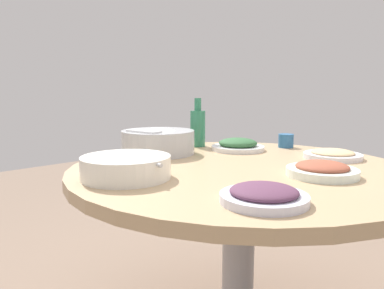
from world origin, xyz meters
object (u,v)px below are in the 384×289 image
dish_greens (238,145)px  green_bottle (198,127)px  dish_stirfry (322,170)px  dish_noodles (333,154)px  round_dining_table (239,193)px  soup_bowl (126,168)px  tea_cup_far (286,141)px  rice_bowl (158,141)px  dish_eggplant (264,195)px

dish_greens → green_bottle: (-0.04, 0.21, 0.07)m
dish_stirfry → green_bottle: size_ratio=0.95×
dish_noodles → green_bottle: (-0.16, 0.59, 0.08)m
round_dining_table → soup_bowl: (-0.40, 0.12, 0.13)m
dish_stirfry → tea_cup_far: size_ratio=3.11×
dish_noodles → dish_greens: bearing=106.6°
soup_bowl → green_bottle: (0.61, 0.30, 0.06)m
round_dining_table → tea_cup_far: (0.48, 0.11, 0.13)m
soup_bowl → green_bottle: 0.68m
rice_bowl → green_bottle: bearing=6.7°
dish_greens → tea_cup_far: tea_cup_far is taller
rice_bowl → dish_greens: (0.31, -0.18, -0.03)m
tea_cup_far → green_bottle: bearing=131.0°
rice_bowl → tea_cup_far: 0.61m
soup_bowl → dish_noodles: 0.82m
dish_stirfry → green_bottle: (0.15, 0.70, 0.07)m
soup_bowl → dish_stirfry: bearing=-41.4°
rice_bowl → tea_cup_far: bearing=-27.7°
round_dining_table → green_bottle: (0.21, 0.42, 0.19)m
tea_cup_far → rice_bowl: bearing=152.3°
rice_bowl → soup_bowl: 0.44m
dish_noodles → green_bottle: size_ratio=0.96×
round_dining_table → rice_bowl: bearing=98.4°
soup_bowl → dish_eggplant: 0.44m
round_dining_table → dish_greens: size_ratio=5.09×
rice_bowl → tea_cup_far: (0.54, -0.28, -0.02)m
dish_greens → dish_noodles: bearing=-73.4°
soup_bowl → tea_cup_far: 0.88m
dish_greens → dish_eggplant: 0.76m
green_bottle → tea_cup_far: bearing=-49.0°
dish_stirfry → dish_greens: 0.53m
soup_bowl → tea_cup_far: bearing=-0.6°
dish_greens → dish_eggplant: size_ratio=1.12×
soup_bowl → dish_greens: (0.65, 0.09, -0.01)m
dish_noodles → dish_greens: size_ratio=0.94×
dish_noodles → dish_stirfry: bearing=-160.4°
round_dining_table → green_bottle: bearing=63.8°
soup_bowl → dish_stirfry: size_ratio=1.36×
round_dining_table → soup_bowl: size_ratio=4.02×
round_dining_table → rice_bowl: size_ratio=3.90×
round_dining_table → green_bottle: size_ratio=5.20×
dish_greens → dish_eggplant: (-0.55, -0.52, -0.00)m
rice_bowl → dish_eggplant: rice_bowl is taller
rice_bowl → dish_stirfry: 0.68m
dish_stirfry → tea_cup_far: bearing=42.4°
dish_eggplant → dish_noodles: bearing=12.1°
round_dining_table → green_bottle: 0.51m
dish_stirfry → dish_greens: size_ratio=0.93×
soup_bowl → tea_cup_far: soup_bowl is taller
rice_bowl → soup_bowl: bearing=-141.3°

